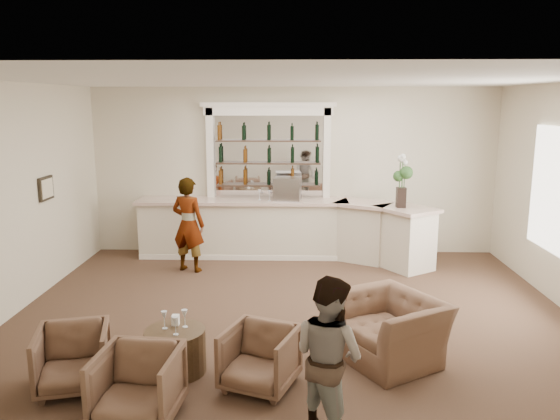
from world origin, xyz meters
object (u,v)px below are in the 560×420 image
object	(u,v)px
bar_counter	(285,229)
cocktail_table	(176,351)
armchair_right	(260,358)
armchair_left	(73,359)
espresso_machine	(287,189)
armchair_center	(138,386)
sommelier	(188,225)
flower_vase	(402,178)
guest	(329,356)
armchair_far	(389,329)

from	to	relation	value
bar_counter	cocktail_table	world-z (taller)	bar_counter
cocktail_table	armchair_right	world-z (taller)	armchair_right
armchair_left	espresso_machine	size ratio (longest dim) A/B	1.48
armchair_left	armchair_center	bearing A→B (deg)	-48.35
armchair_center	sommelier	bearing A→B (deg)	100.18
cocktail_table	flower_vase	size ratio (longest dim) A/B	0.71
cocktail_table	guest	world-z (taller)	guest
armchair_right	flower_vase	distance (m)	5.09
cocktail_table	flower_vase	xyz separation A→B (m)	(3.25, 4.03, 1.43)
flower_vase	armchair_far	bearing A→B (deg)	-102.14
armchair_left	armchair_center	xyz separation A→B (m)	(0.86, -0.56, 0.01)
cocktail_table	espresso_machine	distance (m)	4.96
bar_counter	armchair_left	world-z (taller)	bar_counter
armchair_far	flower_vase	bearing A→B (deg)	135.75
cocktail_table	armchair_far	distance (m)	2.50
bar_counter	espresso_machine	bearing A→B (deg)	50.90
cocktail_table	guest	xyz separation A→B (m)	(1.66, -1.11, 0.51)
bar_counter	sommelier	size ratio (longest dim) A/B	3.34
espresso_machine	flower_vase	distance (m)	2.18
guest	armchair_right	size ratio (longest dim) A/B	2.06
sommelier	armchair_left	xyz separation A→B (m)	(-0.44, -4.16, -0.51)
sommelier	armchair_left	bearing A→B (deg)	103.66
armchair_far	guest	bearing A→B (deg)	-60.69
bar_counter	sommelier	world-z (taller)	sommelier
sommelier	guest	size ratio (longest dim) A/B	1.13
guest	flower_vase	bearing A→B (deg)	-61.14
espresso_machine	armchair_left	bearing A→B (deg)	-106.96
armchair_right	flower_vase	xyz separation A→B (m)	(2.28, 4.35, 1.35)
armchair_right	guest	bearing A→B (deg)	-28.51
armchair_center	armchair_far	xyz separation A→B (m)	(2.61, 1.34, 0.03)
armchair_center	espresso_machine	size ratio (longest dim) A/B	1.54
armchair_left	armchair_far	bearing A→B (deg)	-2.33
bar_counter	flower_vase	distance (m)	2.45
espresso_machine	cocktail_table	bearing A→B (deg)	-97.87
espresso_machine	flower_vase	size ratio (longest dim) A/B	0.53
sommelier	bar_counter	bearing A→B (deg)	-133.46
armchair_left	armchair_center	world-z (taller)	armchair_center
guest	espresso_machine	bearing A→B (deg)	-39.33
cocktail_table	armchair_right	bearing A→B (deg)	-18.21
armchair_far	sommelier	bearing A→B (deg)	-170.25
guest	espresso_machine	world-z (taller)	espresso_machine
bar_counter	armchair_right	size ratio (longest dim) A/B	7.78
guest	espresso_machine	size ratio (longest dim) A/B	2.97
sommelier	armchair_center	world-z (taller)	sommelier
armchair_right	armchair_left	bearing A→B (deg)	-157.03
bar_counter	armchair_left	bearing A→B (deg)	-113.20
cocktail_table	armchair_center	world-z (taller)	armchair_center
armchair_center	cocktail_table	bearing A→B (deg)	86.39
bar_counter	cocktail_table	xyz separation A→B (m)	(-1.15, -4.63, -0.32)
armchair_far	espresso_machine	xyz separation A→B (m)	(-1.27, 4.31, 0.98)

